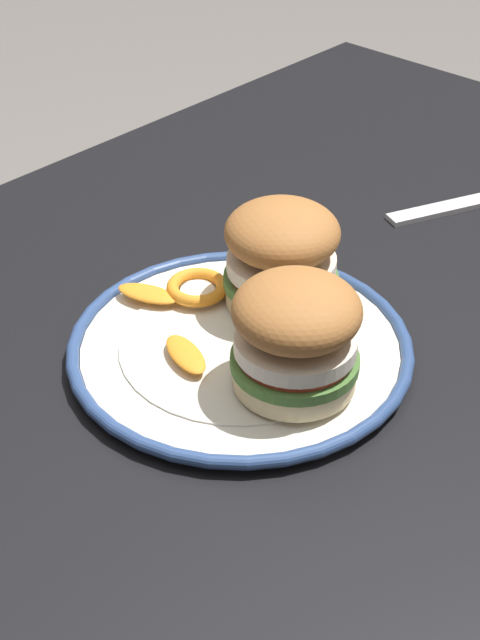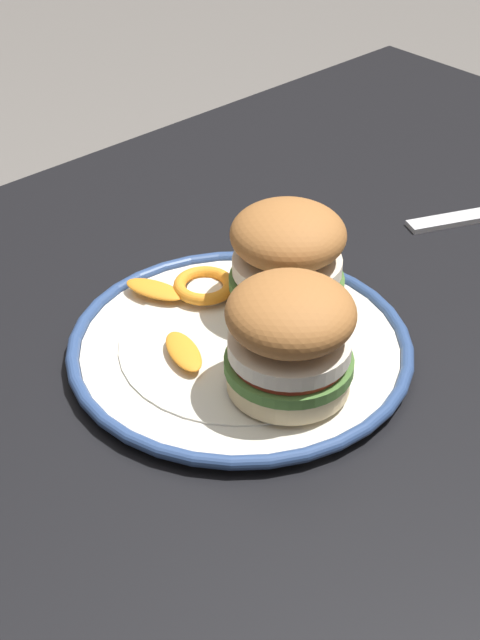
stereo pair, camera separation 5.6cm
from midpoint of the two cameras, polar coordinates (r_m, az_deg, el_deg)
The scene contains 7 objects.
dining_table at distance 0.96m, azimuth -1.58°, elevation -5.04°, with size 1.36×0.80×0.72m.
dinner_plate at distance 0.85m, azimuth -1.90°, elevation -1.71°, with size 0.31×0.31×0.02m.
sandwich_half_left at distance 0.87m, azimuth 0.67°, elevation 3.93°, with size 0.15×0.15×0.10m.
sandwich_half_right at distance 0.77m, azimuth 1.29°, elevation -0.88°, with size 0.15×0.15×0.10m.
orange_peel_curled at distance 0.91m, azimuth -4.36°, elevation 1.92°, with size 0.07×0.07×0.01m.
orange_peel_strip_long at distance 0.91m, azimuth -7.35°, elevation 1.55°, with size 0.05×0.07×0.01m.
orange_peel_strip_short at distance 0.83m, azimuth -5.24°, elevation -2.11°, with size 0.04×0.07×0.01m.
Camera 1 is at (-0.53, -0.49, 1.24)m, focal length 53.16 mm.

